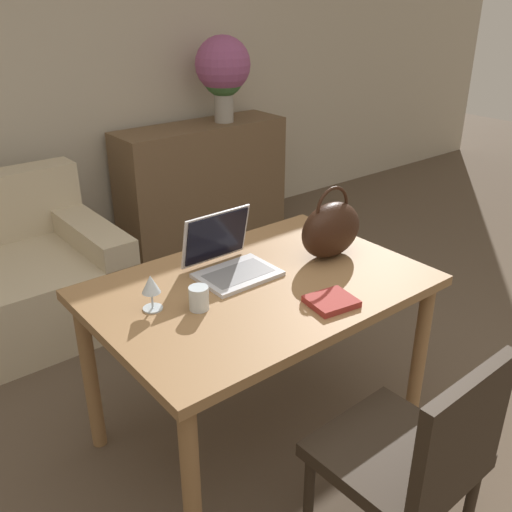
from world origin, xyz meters
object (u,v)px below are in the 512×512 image
Objects in this scene: handbag at (331,229)px; wine_glass at (151,286)px; flower_vase at (223,70)px; laptop at (227,256)px; drinking_glass at (199,298)px; chair at (416,456)px.

wine_glass is at bearing 174.49° from handbag.
handbag is at bearing -113.77° from flower_vase.
laptop is 0.32m from drinking_glass.
chair is at bearing -90.54° from laptop.
wine_glass is 0.44× the size of handbag.
laptop is 1.00× the size of handbag.
flower_vase is (1.29, 2.75, 0.75)m from chair.
chair reaches higher than drinking_glass.
handbag reaches higher than drinking_glass.
chair is 9.96× the size of drinking_glass.
handbag reaches higher than chair.
flower_vase reaches higher than chair.
wine_glass is at bearing -168.44° from laptop.
laptop reaches higher than drinking_glass.
laptop is at bearing 87.91° from chair.
flower_vase is at bearing 54.39° from laptop.
laptop is (0.01, 0.96, 0.31)m from chair.
handbag is (0.68, 0.02, 0.08)m from drinking_glass.
wine_glass reaches higher than drinking_glass.
wine_glass is (-0.38, 0.88, 0.34)m from chair.
chair is 0.99m from handbag.
wine_glass is at bearing -131.80° from flower_vase.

